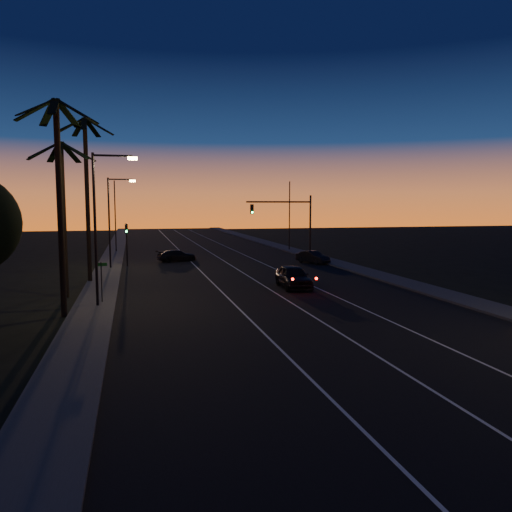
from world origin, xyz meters
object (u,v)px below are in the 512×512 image
object	(u,v)px
signal_mast	(289,216)
lead_car	(293,277)
cross_car	(177,256)
right_car	(313,257)

from	to	relation	value
signal_mast	lead_car	bearing A→B (deg)	-106.54
signal_mast	cross_car	distance (m)	12.60
lead_car	right_car	xyz separation A→B (m)	(6.64, 13.88, -0.19)
right_car	cross_car	world-z (taller)	right_car
signal_mast	right_car	size ratio (longest dim) A/B	1.75
signal_mast	cross_car	size ratio (longest dim) A/B	1.56
cross_car	right_car	bearing A→B (deg)	-20.77
lead_car	cross_car	world-z (taller)	lead_car
right_car	cross_car	xyz separation A→B (m)	(-13.41, 5.08, -0.02)
right_car	lead_car	bearing A→B (deg)	-115.58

